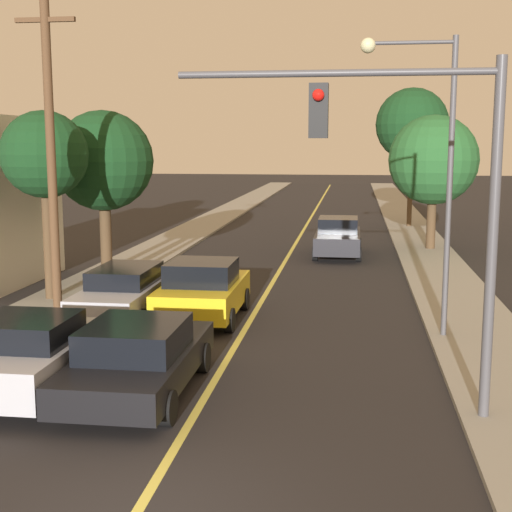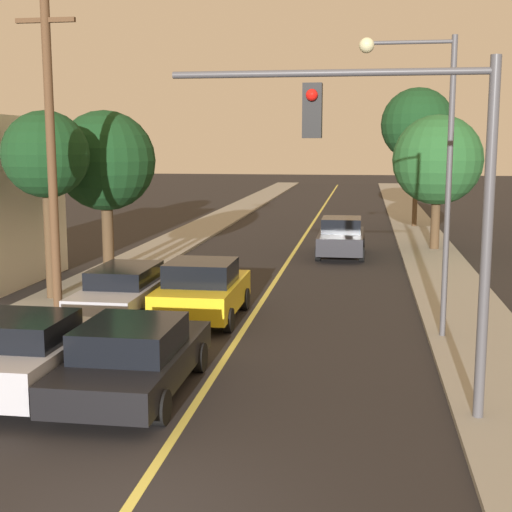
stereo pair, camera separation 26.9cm
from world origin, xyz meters
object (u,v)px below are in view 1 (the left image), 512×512
car_near_lane_front (138,358)px  tree_left_near (44,156)px  car_far_oncoming (338,237)px  traffic_signal_mast (416,174)px  streetlamp_right (428,145)px  tree_left_far (103,162)px  car_near_lane_second (203,290)px  tree_right_far (412,125)px  car_outer_lane_front (29,354)px  tree_right_near (434,160)px  car_outer_lane_second (128,291)px  utility_pole_left (51,155)px

car_near_lane_front → tree_left_near: (-5.03, 7.43, 3.65)m
car_far_oncoming → traffic_signal_mast: traffic_signal_mast is taller
streetlamp_right → tree_left_near: 11.08m
tree_left_near → tree_left_far: bearing=77.3°
car_near_lane_second → tree_right_far: tree_right_far is taller
car_outer_lane_front → tree_right_near: tree_right_near is taller
car_near_lane_second → car_far_oncoming: bearing=73.8°
car_outer_lane_second → car_far_oncoming: bearing=65.5°
utility_pole_left → tree_left_far: bearing=94.7°
utility_pole_left → car_far_oncoming: bearing=59.0°
streetlamp_right → utility_pole_left: utility_pole_left is taller
car_near_lane_second → tree_right_near: size_ratio=0.69×
car_near_lane_front → streetlamp_right: 8.45m
car_near_lane_front → car_outer_lane_second: size_ratio=0.92×
car_far_oncoming → utility_pole_left: utility_pole_left is taller
car_outer_lane_second → tree_right_far: (9.16, 22.62, 4.97)m
tree_right_far → streetlamp_right: bearing=-93.4°
car_outer_lane_front → streetlamp_right: bearing=33.3°
traffic_signal_mast → tree_left_far: bearing=130.5°
car_near_lane_second → car_far_oncoming: (3.37, 11.60, -0.01)m
streetlamp_right → tree_left_far: bearing=150.4°
car_far_oncoming → tree_left_near: bearing=50.2°
car_far_oncoming → tree_left_far: tree_left_far is taller
car_far_oncoming → utility_pole_left: bearing=59.0°
car_far_oncoming → tree_left_far: (-7.71, -7.01, 3.34)m
car_outer_lane_front → utility_pole_left: bearing=108.4°
traffic_signal_mast → streetlamp_right: streetlamp_right is taller
car_outer_lane_front → utility_pole_left: size_ratio=0.46×
car_far_oncoming → tree_right_far: size_ratio=0.59×
car_outer_lane_second → tree_left_near: 5.01m
streetlamp_right → tree_right_near: streetlamp_right is taller
car_near_lane_front → traffic_signal_mast: 6.17m
car_outer_lane_front → tree_right_far: tree_right_far is taller
traffic_signal_mast → tree_right_far: 28.89m
car_outer_lane_second → tree_left_far: bearing=115.6°
car_near_lane_second → tree_left_far: size_ratio=0.70×
tree_left_far → car_far_oncoming: bearing=42.3°
utility_pole_left → car_outer_lane_second: bearing=8.7°
car_outer_lane_second → tree_right_near: tree_right_near is taller
traffic_signal_mast → tree_left_near: (-10.07, 7.93, 0.12)m
utility_pole_left → tree_left_near: (-1.11, 2.06, -0.08)m
utility_pole_left → tree_right_far: size_ratio=1.09×
car_outer_lane_second → traffic_signal_mast: traffic_signal_mast is taller
car_near_lane_second → traffic_signal_mast: 8.85m
tree_left_near → tree_left_far: tree_left_far is taller
car_near_lane_second → car_outer_lane_front: car_near_lane_second is taller
car_near_lane_second → traffic_signal_mast: (5.03, -6.41, 3.45)m
car_near_lane_second → tree_left_near: (-5.03, 1.52, 3.57)m
tree_left_near → tree_left_far: (0.69, 3.06, -0.24)m
car_far_oncoming → tree_left_far: bearing=42.3°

